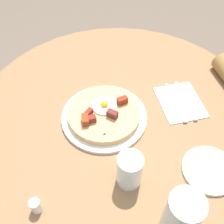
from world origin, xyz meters
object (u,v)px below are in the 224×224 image
(water_glass, at_px, (130,170))
(water_bottle, at_px, (177,223))
(dining_table, at_px, (119,141))
(salt_shaker, at_px, (36,206))
(bread_plate, at_px, (209,170))
(pizza_plate, at_px, (104,117))
(breakfast_pizza, at_px, (104,114))
(knife, at_px, (175,102))
(fork, at_px, (185,100))

(water_glass, relative_size, water_bottle, 0.50)
(dining_table, distance_m, water_bottle, 0.49)
(water_bottle, height_order, salt_shaker, water_bottle)
(water_glass, height_order, salt_shaker, water_glass)
(dining_table, xyz_separation_m, bread_plate, (0.16, -0.29, 0.17))
(water_bottle, relative_size, salt_shaker, 4.90)
(dining_table, relative_size, bread_plate, 6.46)
(bread_plate, distance_m, water_glass, 0.24)
(bread_plate, bearing_deg, salt_shaker, 172.00)
(pizza_plate, height_order, bread_plate, pizza_plate)
(breakfast_pizza, bearing_deg, salt_shaker, -140.22)
(breakfast_pizza, height_order, bread_plate, breakfast_pizza)
(pizza_plate, distance_m, water_bottle, 0.42)
(knife, relative_size, salt_shaker, 3.98)
(water_glass, bearing_deg, water_bottle, -79.88)
(breakfast_pizza, distance_m, bread_plate, 0.36)
(pizza_plate, bearing_deg, knife, -6.00)
(water_glass, bearing_deg, salt_shaker, 177.81)
(bread_plate, relative_size, salt_shaker, 3.42)
(dining_table, xyz_separation_m, water_glass, (-0.07, -0.23, 0.22))
(bread_plate, distance_m, fork, 0.27)
(knife, height_order, salt_shaker, salt_shaker)
(fork, distance_m, salt_shaker, 0.58)
(dining_table, xyz_separation_m, breakfast_pizza, (-0.06, -0.00, 0.19))
(water_bottle, bearing_deg, pizza_plate, 92.74)
(pizza_plate, relative_size, fork, 1.55)
(water_glass, bearing_deg, knife, 37.68)
(breakfast_pizza, height_order, salt_shaker, breakfast_pizza)
(fork, relative_size, water_bottle, 0.81)
(knife, bearing_deg, pizza_plate, 91.73)
(bread_plate, distance_m, salt_shaker, 0.48)
(breakfast_pizza, distance_m, water_bottle, 0.41)
(breakfast_pizza, bearing_deg, dining_table, 0.93)
(water_glass, xyz_separation_m, salt_shaker, (-0.25, 0.01, -0.03))
(water_glass, bearing_deg, breakfast_pizza, 87.11)
(dining_table, distance_m, fork, 0.29)
(dining_table, bearing_deg, bread_plate, -61.30)
(breakfast_pizza, relative_size, water_glass, 2.11)
(dining_table, bearing_deg, knife, -8.01)
(bread_plate, bearing_deg, dining_table, 118.70)
(pizza_plate, bearing_deg, salt_shaker, -140.29)
(pizza_plate, height_order, water_bottle, water_bottle)
(dining_table, relative_size, water_glass, 8.96)
(dining_table, relative_size, pizza_plate, 3.58)
(salt_shaker, bearing_deg, water_bottle, -33.04)
(pizza_plate, bearing_deg, fork, -6.22)
(bread_plate, bearing_deg, water_bottle, -148.68)
(knife, bearing_deg, salt_shaker, 118.30)
(fork, bearing_deg, water_glass, 131.31)
(fork, height_order, salt_shaker, salt_shaker)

